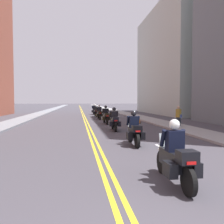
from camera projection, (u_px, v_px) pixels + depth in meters
ground_plane at (81, 111)px, 48.68m from camera, size 264.00×264.00×0.00m
sidewalk_left at (49, 111)px, 47.71m from camera, size 2.17×144.00×0.12m
sidewalk_right at (113, 110)px, 49.64m from camera, size 2.17×144.00×0.12m
centreline_yellow_inner at (81, 111)px, 48.66m from camera, size 0.12×132.00×0.01m
centreline_yellow_outer at (82, 111)px, 48.69m from camera, size 0.12×132.00×0.01m
lane_dashes_white at (105, 116)px, 30.30m from camera, size 0.14×56.40×0.01m
building_right_1 at (178, 62)px, 36.74m from camera, size 8.27×19.34×16.32m
motorcycle_0 at (176, 158)px, 5.51m from camera, size 0.76×2.21×1.56m
motorcycle_1 at (134, 131)px, 10.48m from camera, size 0.77×2.07×1.58m
motorcycle_2 at (114, 121)px, 15.70m from camera, size 0.77×2.17×1.59m
motorcycle_3 at (106, 116)px, 20.46m from camera, size 0.78×2.14×1.61m
motorcycle_4 at (99, 113)px, 25.21m from camera, size 0.78×2.09×1.64m
motorcycle_5 at (96, 112)px, 29.57m from camera, size 0.77×2.26×1.58m
motorcycle_6 at (94, 110)px, 34.70m from camera, size 0.76×2.10×1.60m
traffic_cone_0 at (139, 120)px, 20.81m from camera, size 0.33×0.33×0.64m
traffic_cone_1 at (139, 119)px, 21.66m from camera, size 0.32×0.32×0.74m
pedestrian_0 at (179, 116)px, 17.57m from camera, size 0.34×0.50×1.63m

